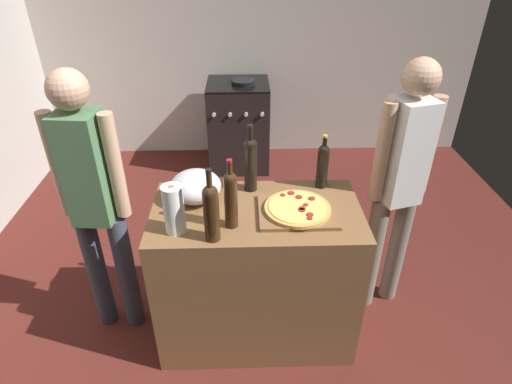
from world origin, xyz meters
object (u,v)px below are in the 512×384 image
Objects in this scene: paper_towel_roll at (174,209)px; wine_bottle_green at (323,164)px; wine_bottle_clear at (251,162)px; person_in_stripes at (94,199)px; mixing_bowl at (196,186)px; stove at (239,125)px; wine_bottle_amber at (211,210)px; pizza at (298,208)px; person_in_red at (400,181)px; wine_bottle_dark at (231,197)px.

wine_bottle_green is at bearing 27.20° from paper_towel_roll.
wine_bottle_clear is 0.24× the size of person_in_stripes.
mixing_bowl is 0.17× the size of person_in_stripes.
wine_bottle_clear reaches higher than mixing_bowl.
wine_bottle_green reaches higher than stove.
person_in_stripes is (-1.24, -0.15, -0.11)m from wine_bottle_green.
wine_bottle_amber is at bearing -25.96° from person_in_stripes.
wine_bottle_green reaches higher than mixing_bowl.
wine_bottle_amber is at bearing -72.59° from mixing_bowl.
pizza is 0.21× the size of person_in_red.
wine_bottle_amber is at bearing -141.86° from wine_bottle_green.
person_in_stripes reaches higher than wine_bottle_clear.
wine_bottle_dark reaches higher than mixing_bowl.
wine_bottle_amber reaches higher than paper_towel_roll.
paper_towel_roll is 0.28× the size of stove.
wine_bottle_clear is at bearing 45.20° from paper_towel_roll.
wine_bottle_amber is 0.23× the size of person_in_stripes.
paper_towel_roll is at bearing -28.07° from person_in_stripes.
wine_bottle_clear is (-0.40, -0.02, 0.03)m from wine_bottle_green.
paper_towel_roll is 0.87m from wine_bottle_green.
stove is at bearing 70.41° from person_in_stripes.
wine_bottle_amber reaches higher than stove.
stove is (0.29, 2.35, -0.57)m from paper_towel_roll.
wine_bottle_amber is 1.14m from person_in_red.
pizza is 2.30m from stove.
wine_bottle_green is 0.40m from wine_bottle_clear.
wine_bottle_amber is at bearing -156.29° from person_in_red.
person_in_stripes is at bearing 163.84° from wine_bottle_dark.
paper_towel_roll is 0.68× the size of wine_bottle_amber.
wine_bottle_green is at bearing 9.89° from mixing_bowl.
person_in_red is (0.61, 0.26, 0.00)m from pizza.
paper_towel_roll is at bearing -152.80° from wine_bottle_green.
pizza is 0.93× the size of wine_bottle_dark.
pizza is at bearing -157.21° from person_in_red.
person_in_stripes reaches higher than person_in_red.
wine_bottle_clear reaches higher than wine_bottle_green.
wine_bottle_dark is at bearing 7.44° from paper_towel_roll.
mixing_bowl reaches higher than stove.
person_in_stripes reaches higher than wine_bottle_amber.
paper_towel_roll reaches higher than stove.
wine_bottle_clear is at bearing 18.79° from mixing_bowl.
stove is at bearing 87.55° from wine_bottle_amber.
wine_bottle_clear is 1.04× the size of wine_bottle_amber.
wine_bottle_green reaches higher than pizza.
person_in_red is at bearing 23.71° from wine_bottle_amber.
wine_bottle_green is (0.77, 0.40, 0.02)m from paper_towel_roll.
wine_bottle_green is (0.70, 0.12, 0.06)m from mixing_bowl.
paper_towel_roll is (-0.61, -0.13, 0.09)m from pizza.
pizza is at bearing -6.18° from person_in_stripes.
stove is 2.23m from person_in_red.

